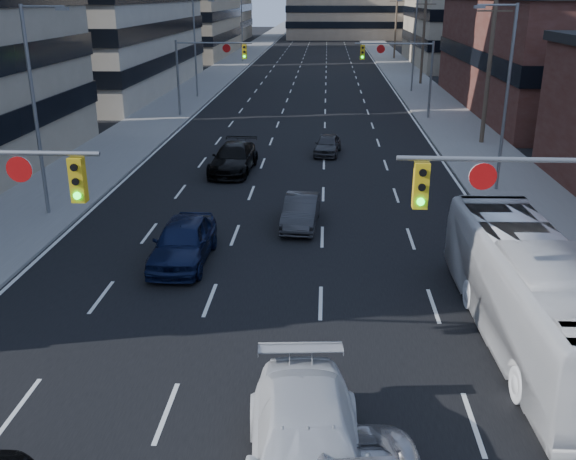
{
  "coord_description": "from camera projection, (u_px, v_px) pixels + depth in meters",
  "views": [
    {
      "loc": [
        1.84,
        -6.6,
        9.35
      ],
      "look_at": [
        0.7,
        12.8,
        2.2
      ],
      "focal_mm": 40.0,
      "sensor_mm": 36.0,
      "label": 1
    }
  ],
  "objects": [
    {
      "name": "signal_far_left",
      "position": [
        206.0,
        63.0,
        50.6
      ],
      "size": [
        6.09,
        0.33,
        6.0
      ],
      "color": "slate",
      "rests_on": "ground"
    },
    {
      "name": "office_left_far",
      "position": [
        165.0,
        4.0,
        101.75
      ],
      "size": [
        20.0,
        30.0,
        16.0
      ],
      "primitive_type": "cube",
      "color": "gray",
      "rests_on": "ground"
    },
    {
      "name": "utility_pole_midblock",
      "position": [
        424.0,
        30.0,
        68.68
      ],
      "size": [
        2.2,
        0.28,
        11.0
      ],
      "color": "#4C3D2D",
      "rests_on": "ground"
    },
    {
      "name": "signal_far_right",
      "position": [
        402.0,
        64.0,
        49.76
      ],
      "size": [
        6.09,
        0.33,
        6.0
      ],
      "color": "slate",
      "rests_on": "ground"
    },
    {
      "name": "streetlight_right_far",
      "position": [
        413.0,
        41.0,
        63.41
      ],
      "size": [
        2.03,
        0.22,
        9.0
      ],
      "color": "slate",
      "rests_on": "ground"
    },
    {
      "name": "streetlight_left_near",
      "position": [
        37.0,
        103.0,
        27.07
      ],
      "size": [
        2.03,
        0.22,
        9.0
      ],
      "color": "slate",
      "rests_on": "ground"
    },
    {
      "name": "sidewalk_right",
      "position": [
        374.0,
        43.0,
        130.65
      ],
      "size": [
        5.0,
        300.0,
        0.15
      ],
      "primitive_type": "cube",
      "color": "slate",
      "rests_on": "ground"
    },
    {
      "name": "streetlight_left_far",
      "position": [
        243.0,
        26.0,
        92.65
      ],
      "size": [
        2.03,
        0.22,
        9.0
      ],
      "color": "slate",
      "rests_on": "ground"
    },
    {
      "name": "signal_near_right",
      "position": [
        562.0,
        221.0,
        15.1
      ],
      "size": [
        6.59,
        0.33,
        6.0
      ],
      "color": "slate",
      "rests_on": "ground"
    },
    {
      "name": "transit_bus",
      "position": [
        533.0,
        294.0,
        17.82
      ],
      "size": [
        2.91,
        11.0,
        3.04
      ],
      "primitive_type": "imported",
      "rotation": [
        0.0,
        0.0,
        0.03
      ],
      "color": "silver",
      "rests_on": "ground"
    },
    {
      "name": "streetlight_left_mid",
      "position": [
        197.0,
        43.0,
        59.86
      ],
      "size": [
        2.03,
        0.22,
        9.0
      ],
      "color": "slate",
      "rests_on": "ground"
    },
    {
      "name": "sedan_grey_center",
      "position": [
        301.0,
        211.0,
        27.35
      ],
      "size": [
        1.62,
        4.06,
        1.31
      ],
      "primitive_type": "imported",
      "rotation": [
        0.0,
        0.0,
        -0.06
      ],
      "color": "#2C2C2E",
      "rests_on": "ground"
    },
    {
      "name": "sedan_black_far",
      "position": [
        234.0,
        158.0,
        35.71
      ],
      "size": [
        2.48,
        5.43,
        1.54
      ],
      "primitive_type": "imported",
      "rotation": [
        0.0,
        0.0,
        -0.06
      ],
      "color": "black",
      "rests_on": "ground"
    },
    {
      "name": "utility_pole_distant",
      "position": [
        396.0,
        20.0,
        96.79
      ],
      "size": [
        2.2,
        0.28,
        11.0
      ],
      "color": "#4C3D2D",
      "rests_on": "ground"
    },
    {
      "name": "utility_pole_block",
      "position": [
        490.0,
        55.0,
        40.57
      ],
      "size": [
        2.2,
        0.28,
        11.0
      ],
      "color": "#4C3D2D",
      "rests_on": "ground"
    },
    {
      "name": "office_right_far",
      "position": [
        496.0,
        13.0,
        88.17
      ],
      "size": [
        22.0,
        28.0,
        14.0
      ],
      "primitive_type": "cube",
      "color": "gray",
      "rests_on": "ground"
    },
    {
      "name": "sedan_grey_right",
      "position": [
        328.0,
        144.0,
        39.71
      ],
      "size": [
        1.86,
        3.77,
        1.24
      ],
      "primitive_type": "imported",
      "rotation": [
        0.0,
        0.0,
        -0.11
      ],
      "color": "#333336",
      "rests_on": "ground"
    },
    {
      "name": "sedan_blue",
      "position": [
        183.0,
        241.0,
        23.56
      ],
      "size": [
        1.99,
        4.86,
        1.65
      ],
      "primitive_type": "imported",
      "rotation": [
        0.0,
        0.0,
        -0.01
      ],
      "color": "#0D1534",
      "rests_on": "ground"
    },
    {
      "name": "road_surface",
      "position": [
        318.0,
        43.0,
        131.3
      ],
      "size": [
        18.0,
        300.0,
        0.02
      ],
      "primitive_type": "cube",
      "color": "black",
      "rests_on": "ground"
    },
    {
      "name": "white_van",
      "position": [
        307.0,
        451.0,
        12.71
      ],
      "size": [
        2.88,
        6.03,
        1.69
      ],
      "primitive_type": "imported",
      "rotation": [
        0.0,
        0.0,
        0.09
      ],
      "color": "silver",
      "rests_on": "ground"
    },
    {
      "name": "bg_block_right",
      "position": [
        479.0,
        12.0,
        127.48
      ],
      "size": [
        22.0,
        22.0,
        12.0
      ],
      "primitive_type": "cube",
      "color": "gray",
      "rests_on": "ground"
    },
    {
      "name": "streetlight_right_near",
      "position": [
        504.0,
        90.0,
        30.62
      ],
      "size": [
        2.03,
        0.22,
        9.0
      ],
      "color": "slate",
      "rests_on": "ground"
    },
    {
      "name": "sidewalk_left",
      "position": [
        262.0,
        42.0,
        131.91
      ],
      "size": [
        5.0,
        300.0,
        0.15
      ],
      "primitive_type": "cube",
      "color": "slate",
      "rests_on": "ground"
    }
  ]
}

